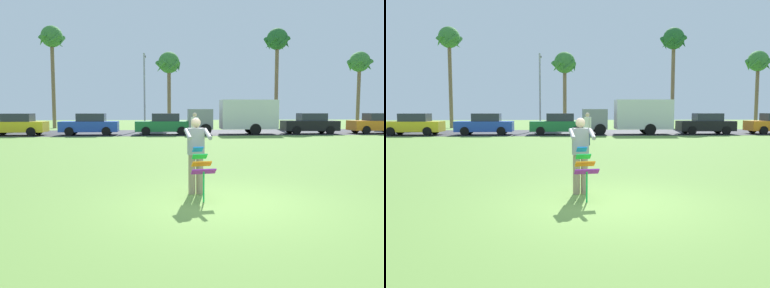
# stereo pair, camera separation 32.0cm
# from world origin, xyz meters

# --- Properties ---
(ground_plane) EXTENTS (120.00, 120.00, 0.00)m
(ground_plane) POSITION_xyz_m (0.00, 0.00, 0.00)
(ground_plane) COLOR olive
(road_strip) EXTENTS (120.00, 8.00, 0.01)m
(road_strip) POSITION_xyz_m (0.00, 23.64, 0.01)
(road_strip) COLOR #2D2D33
(road_strip) RESTS_ON ground
(person_kite_flyer) EXTENTS (0.57, 0.68, 1.73)m
(person_kite_flyer) POSITION_xyz_m (-0.54, 0.93, 0.95)
(person_kite_flyer) COLOR gray
(person_kite_flyer) RESTS_ON ground
(kite_held) EXTENTS (0.53, 0.68, 1.12)m
(kite_held) POSITION_xyz_m (-0.48, 0.29, 0.75)
(kite_held) COLOR blue
(kite_held) RESTS_ON ground
(parked_car_yellow) EXTENTS (4.23, 1.89, 1.60)m
(parked_car_yellow) POSITION_xyz_m (-11.65, 21.24, 0.77)
(parked_car_yellow) COLOR yellow
(parked_car_yellow) RESTS_ON ground
(parked_car_blue) EXTENTS (4.23, 1.89, 1.60)m
(parked_car_blue) POSITION_xyz_m (-6.43, 21.24, 0.77)
(parked_car_blue) COLOR #2347B7
(parked_car_blue) RESTS_ON ground
(parked_car_green) EXTENTS (4.24, 1.91, 1.60)m
(parked_car_green) POSITION_xyz_m (-0.98, 21.24, 0.77)
(parked_car_green) COLOR #1E7238
(parked_car_green) RESTS_ON ground
(parked_truck_grey_van) EXTENTS (6.74, 2.21, 2.62)m
(parked_truck_grey_van) POSITION_xyz_m (4.62, 21.24, 1.41)
(parked_truck_grey_van) COLOR gray
(parked_truck_grey_van) RESTS_ON ground
(parked_car_black) EXTENTS (4.23, 1.89, 1.60)m
(parked_car_black) POSITION_xyz_m (10.35, 21.24, 0.77)
(parked_car_black) COLOR black
(parked_car_black) RESTS_ON ground
(palm_tree_left_near) EXTENTS (2.58, 2.71, 10.11)m
(palm_tree_left_near) POSITION_xyz_m (-11.82, 32.05, 8.56)
(palm_tree_left_near) COLOR brown
(palm_tree_left_near) RESTS_ON ground
(palm_tree_right_near) EXTENTS (2.58, 2.71, 7.57)m
(palm_tree_right_near) POSITION_xyz_m (-0.30, 31.01, 6.22)
(palm_tree_right_near) COLOR brown
(palm_tree_right_near) RESTS_ON ground
(palm_tree_centre_far) EXTENTS (2.58, 2.71, 9.84)m
(palm_tree_centre_far) POSITION_xyz_m (10.35, 30.03, 8.31)
(palm_tree_centre_far) COLOR brown
(palm_tree_centre_far) RESTS_ON ground
(palm_tree_far_left) EXTENTS (2.58, 2.71, 7.92)m
(palm_tree_far_left) POSITION_xyz_m (19.70, 31.51, 6.55)
(palm_tree_far_left) COLOR brown
(palm_tree_far_left) RESTS_ON ground
(streetlight_pole) EXTENTS (0.24, 1.65, 7.00)m
(streetlight_pole) POSITION_xyz_m (-2.65, 28.27, 4.00)
(streetlight_pole) COLOR #9E9EA3
(streetlight_pole) RESTS_ON ground
(person_walker_near) EXTENTS (0.39, 0.48, 1.73)m
(person_walker_near) POSITION_xyz_m (0.55, 12.79, 0.93)
(person_walker_near) COLOR #384772
(person_walker_near) RESTS_ON ground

